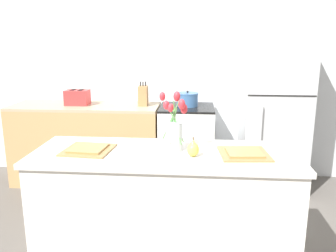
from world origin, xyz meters
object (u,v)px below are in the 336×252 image
Objects in this scene: plate_setting_right at (244,153)px; knife_block at (143,96)px; cooking_pot at (187,99)px; stove_range at (186,146)px; refrigerator at (274,110)px; pear_figurine at (193,149)px; plate_setting_left at (88,149)px; toaster at (77,97)px; flower_vase at (174,129)px.

knife_block is at bearing 119.33° from plate_setting_right.
stove_range is at bearing -97.36° from cooking_pot.
plate_setting_right is at bearing -75.54° from cooking_pot.
refrigerator reaches higher than plate_setting_right.
plate_setting_left is (-0.72, 0.06, -0.04)m from pear_figurine.
plate_setting_right is at bearing 0.00° from plate_setting_left.
plate_setting_right is 1.22× the size of toaster.
pear_figurine is at bearing -169.31° from plate_setting_right.
stove_range is 1.67m from flower_vase.
plate_setting_right is at bearing 10.69° from pear_figurine.
knife_block is at bearing 85.32° from plate_setting_left.
stove_range is 1.73m from plate_setting_right.
plate_setting_left is (-0.59, -0.05, -0.14)m from flower_vase.
knife_block is (0.13, 1.64, 0.12)m from plate_setting_left.
toaster is (-1.25, 0.00, 0.54)m from stove_range.
refrigerator is at bearing 57.66° from flower_vase.
toaster is (-1.21, 1.57, -0.06)m from flower_vase.
refrigerator reaches higher than plate_setting_left.
refrigerator is 0.95m from cooking_pot.
cooking_pot is at bearing 0.52° from knife_block.
knife_block reaches higher than plate_setting_left.
flower_vase is at bearing 173.74° from plate_setting_right.
stove_range is at bearing 68.75° from plate_setting_left.
pear_figurine is at bearing -117.11° from refrigerator.
plate_setting_left is 1.22× the size of toaster.
plate_setting_right is at bearing -75.15° from stove_range.
stove_range is 0.52× the size of refrigerator.
flower_vase is 1.18× the size of plate_setting_right.
cooking_pot is at bearing 104.46° from plate_setting_right.
flower_vase reaches higher than knife_block.
flower_vase is 1.98m from toaster.
cooking_pot reaches higher than stove_range.
refrigerator reaches higher than knife_block.
toaster reaches higher than plate_setting_left.
refrigerator is 6.58× the size of knife_block.
toaster is at bearing 128.48° from pear_figurine.
stove_range is 2.26× the size of flower_vase.
plate_setting_right is 2.33m from toaster.
refrigerator reaches higher than pear_figurine.
toaster is (-1.67, 1.62, 0.09)m from plate_setting_right.
toaster is 1.16× the size of cooking_pot.
cooking_pot is at bearing 92.90° from pear_figurine.
pear_figurine is (-0.86, -1.68, 0.07)m from refrigerator.
pear_figurine is 0.38× the size of plate_setting_right.
plate_setting_right is (1.06, 0.00, 0.00)m from plate_setting_left.
flower_vase reaches higher than cooking_pot.
toaster reaches higher than pear_figurine.
stove_range is at bearing -2.98° from knife_block.
stove_range is at bearing 104.85° from plate_setting_right.
cooking_pot is (1.25, 0.03, -0.01)m from toaster.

